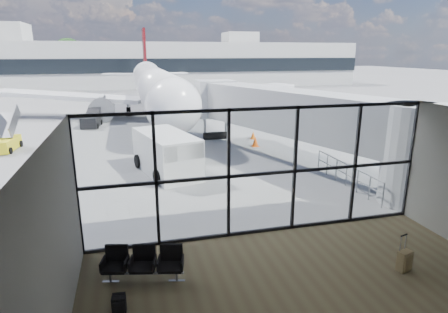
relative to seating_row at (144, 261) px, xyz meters
name	(u,v)px	position (x,y,z in m)	size (l,w,h in m)	color
ground	(159,100)	(4.18, 41.88, -0.56)	(220.00, 220.00, 0.00)	slate
lounge_shell	(338,220)	(4.18, -2.92, 2.10)	(12.02, 8.01, 4.51)	brown
glass_curtain_wall	(262,172)	(4.18, 1.88, 1.69)	(12.10, 0.12, 4.50)	white
jet_bridge	(302,118)	(9.08, 8.96, 2.20)	(8.00, 16.50, 4.33)	#989A9D
apron_railing	(346,172)	(9.78, 5.38, 0.16)	(0.06, 5.46, 1.11)	gray
far_terminal	(145,64)	(3.59, 63.86, 3.65)	(80.00, 12.20, 11.00)	#B0B0AB
tree_3	(4,61)	(-22.82, 73.88, 4.08)	(4.95, 4.95, 7.12)	#382619
tree_4	(37,57)	(-16.82, 73.88, 4.70)	(5.61, 5.61, 8.07)	#382619
tree_5	(69,54)	(-10.82, 73.88, 5.32)	(6.27, 6.27, 9.03)	#382619
seating_row	(144,261)	(0.00, 0.00, 0.00)	(2.26, 1.10, 1.00)	gray
backpack	(119,304)	(-0.68, -1.32, -0.31)	(0.35, 0.33, 0.50)	black
suitcase	(405,261)	(7.40, -1.52, -0.22)	(0.46, 0.38, 1.12)	olive
airliner	(154,86)	(2.72, 30.06, 2.32)	(31.70, 36.64, 9.45)	white
service_van	(167,153)	(1.72, 9.56, 0.54)	(3.33, 5.30, 2.14)	silver
belt_loader	(92,120)	(-3.20, 24.24, 0.00)	(1.73, 3.71, 1.65)	black
mobile_stairs	(3,142)	(-8.20, 17.10, -0.02)	(1.92, 3.31, 2.25)	gold
traffic_cone_a	(179,151)	(2.78, 12.84, -0.24)	(0.47, 0.47, 0.67)	#F03C0C
traffic_cone_b	(255,142)	(8.18, 13.97, -0.24)	(0.47, 0.47, 0.67)	#E6520C
traffic_cone_c	(253,135)	(8.78, 16.19, -0.28)	(0.40, 0.40, 0.57)	orange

